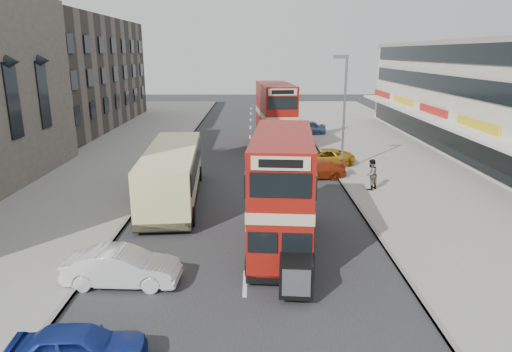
% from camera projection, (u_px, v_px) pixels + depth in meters
% --- Properties ---
extents(ground, '(160.00, 160.00, 0.00)m').
position_uv_depth(ground, '(244.00, 314.00, 14.80)').
color(ground, '#28282B').
rests_on(ground, ground).
extents(road_surface, '(12.00, 90.00, 0.01)m').
position_uv_depth(road_surface, '(249.00, 166.00, 34.08)').
color(road_surface, '#28282B').
rests_on(road_surface, ground).
extents(pavement_right, '(12.00, 90.00, 0.15)m').
position_uv_depth(pavement_right, '(407.00, 165.00, 34.13)').
color(pavement_right, gray).
rests_on(pavement_right, ground).
extents(pavement_left, '(12.00, 90.00, 0.15)m').
position_uv_depth(pavement_left, '(90.00, 165.00, 33.99)').
color(pavement_left, gray).
rests_on(pavement_left, ground).
extents(kerb_left, '(0.20, 90.00, 0.16)m').
position_uv_depth(kerb_left, '(168.00, 165.00, 34.02)').
color(kerb_left, gray).
rests_on(kerb_left, ground).
extents(kerb_right, '(0.20, 90.00, 0.16)m').
position_uv_depth(kerb_right, '(330.00, 165.00, 34.10)').
color(kerb_right, gray).
rests_on(kerb_right, ground).
extents(brick_terrace, '(14.00, 28.00, 12.00)m').
position_uv_depth(brick_terrace, '(51.00, 74.00, 49.71)').
color(brick_terrace, '#66594C').
rests_on(brick_terrace, ground).
extents(commercial_row, '(9.90, 46.20, 9.30)m').
position_uv_depth(commercial_row, '(506.00, 100.00, 34.89)').
color(commercial_row, beige).
rests_on(commercial_row, ground).
extents(street_lamp, '(1.00, 0.20, 8.12)m').
position_uv_depth(street_lamp, '(343.00, 105.00, 30.92)').
color(street_lamp, slate).
rests_on(street_lamp, ground).
extents(bus_main, '(3.06, 9.01, 4.87)m').
position_uv_depth(bus_main, '(282.00, 191.00, 19.26)').
color(bus_main, black).
rests_on(bus_main, ground).
extents(bus_second, '(3.51, 9.97, 5.45)m').
position_uv_depth(bus_second, '(275.00, 115.00, 40.30)').
color(bus_second, black).
rests_on(bus_second, ground).
extents(coach, '(3.47, 10.93, 2.85)m').
position_uv_depth(coach, '(173.00, 172.00, 25.68)').
color(coach, black).
rests_on(coach, ground).
extents(car_left_near, '(3.71, 1.67, 1.24)m').
position_uv_depth(car_left_near, '(79.00, 348.00, 12.12)').
color(car_left_near, navy).
rests_on(car_left_near, ground).
extents(car_left_front, '(4.24, 1.66, 1.38)m').
position_uv_depth(car_left_front, '(122.00, 267.00, 16.51)').
color(car_left_front, silver).
rests_on(car_left_front, ground).
extents(car_right_a, '(4.13, 1.82, 1.18)m').
position_uv_depth(car_right_a, '(316.00, 170.00, 30.62)').
color(car_right_a, maroon).
rests_on(car_right_a, ground).
extents(car_right_b, '(4.62, 2.24, 1.26)m').
position_uv_depth(car_right_b, '(323.00, 158.00, 33.95)').
color(car_right_b, '#BA7D12').
rests_on(car_right_b, ground).
extents(car_right_c, '(4.57, 2.19, 1.51)m').
position_uv_depth(car_right_c, '(304.00, 128.00, 46.49)').
color(car_right_c, '#5A81B4').
rests_on(car_right_c, ground).
extents(pedestrian_near, '(0.85, 0.83, 1.93)m').
position_uv_depth(pedestrian_near, '(371.00, 174.00, 27.44)').
color(pedestrian_near, gray).
rests_on(pedestrian_near, pavement_right).
extents(cyclist, '(0.73, 1.79, 2.15)m').
position_uv_depth(cyclist, '(298.00, 149.00, 36.48)').
color(cyclist, gray).
rests_on(cyclist, ground).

